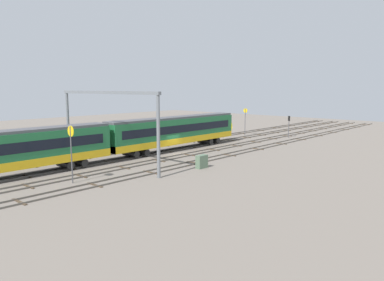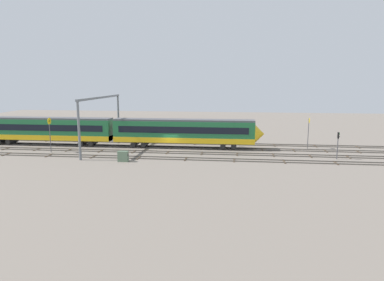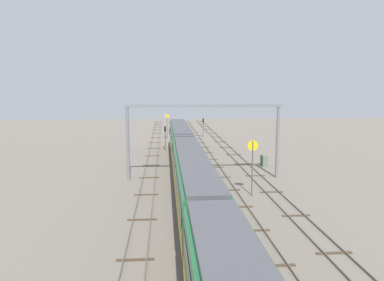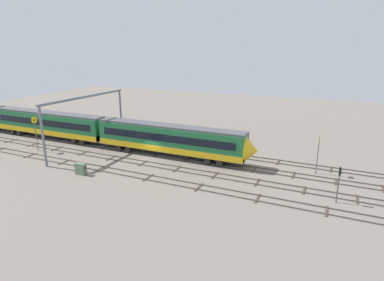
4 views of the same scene
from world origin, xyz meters
The scene contains 12 objects.
ground_plane centered at (0.00, 0.00, 0.00)m, with size 144.01×144.01×0.00m, color slate.
track_near_foreground centered at (0.00, -6.47, 0.07)m, with size 128.01×2.40×0.16m.
track_second_near centered at (0.00, -2.16, 0.07)m, with size 128.01×2.40×0.16m.
track_with_train centered at (0.00, 2.16, 0.07)m, with size 128.01×2.40×0.16m.
track_second_far centered at (0.00, 6.47, 0.07)m, with size 128.01×2.40×0.16m.
train centered at (-22.20, 2.16, 2.66)m, with size 75.20×3.24×4.80m.
overhead_gantry centered at (-11.66, -0.01, 6.62)m, with size 0.40×18.20×8.84m.
speed_sign_near_foreground centered at (23.08, 4.07, 3.37)m, with size 0.14×0.88×5.25m.
speed_sign_mid_trackside centered at (-18.72, -4.12, 3.74)m, with size 0.14×1.05×5.62m.
signal_light_trackside_approach centered at (8.72, 4.49, 2.75)m, with size 0.31×0.32×4.17m.
signal_light_trackside_departure centered at (25.72, -3.84, 2.66)m, with size 0.31×0.32×4.02m.
relay_cabinet centered at (-5.15, -9.05, 0.76)m, with size 1.50×0.69×1.53m.
Camera 4 is at (24.63, -39.13, 16.13)m, focal length 30.18 mm.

